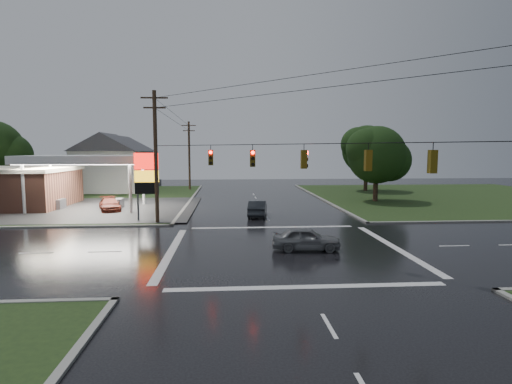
{
  "coord_description": "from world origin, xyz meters",
  "views": [
    {
      "loc": [
        -3.48,
        -24.22,
        6.13
      ],
      "look_at": [
        -1.43,
        5.55,
        3.0
      ],
      "focal_mm": 28.0,
      "sensor_mm": 36.0,
      "label": 1
    }
  ],
  "objects": [
    {
      "name": "pylon_sign",
      "position": [
        -10.5,
        10.5,
        4.01
      ],
      "size": [
        2.0,
        0.35,
        6.0
      ],
      "color": "#59595E",
      "rests_on": "ground"
    },
    {
      "name": "grass_ne",
      "position": [
        26.0,
        26.0,
        0.04
      ],
      "size": [
        36.0,
        36.0,
        0.08
      ],
      "primitive_type": "cube",
      "color": "#1E3216",
      "rests_on": "ground"
    },
    {
      "name": "utility_pole_n",
      "position": [
        -9.5,
        38.0,
        5.47
      ],
      "size": [
        2.2,
        0.32,
        10.5
      ],
      "color": "#382619",
      "rests_on": "ground"
    },
    {
      "name": "traffic_signals",
      "position": [
        0.02,
        -0.02,
        6.48
      ],
      "size": [
        26.87,
        26.87,
        1.47
      ],
      "color": "black",
      "rests_on": "ground"
    },
    {
      "name": "house_near",
      "position": [
        -20.95,
        36.0,
        4.41
      ],
      "size": [
        11.05,
        8.48,
        8.6
      ],
      "color": "silver",
      "rests_on": "ground"
    },
    {
      "name": "grass_nw",
      "position": [
        -26.0,
        26.0,
        0.04
      ],
      "size": [
        36.0,
        36.0,
        0.08
      ],
      "primitive_type": "cube",
      "color": "#1E3216",
      "rests_on": "ground"
    },
    {
      "name": "car_crossing",
      "position": [
        1.26,
        -0.38,
        0.72
      ],
      "size": [
        4.34,
        2.08,
        1.43
      ],
      "primitive_type": "imported",
      "rotation": [
        0.0,
        0.0,
        1.48
      ],
      "color": "slate",
      "rests_on": "ground"
    },
    {
      "name": "tree_ne_near",
      "position": [
        14.14,
        21.99,
        5.56
      ],
      "size": [
        7.99,
        6.8,
        8.98
      ],
      "color": "black",
      "rests_on": "ground"
    },
    {
      "name": "car_north",
      "position": [
        -0.8,
        12.51,
        0.74
      ],
      "size": [
        2.16,
        4.64,
        1.47
      ],
      "primitive_type": "imported",
      "rotation": [
        0.0,
        0.0,
        3.0
      ],
      "color": "black",
      "rests_on": "ground"
    },
    {
      "name": "utility_pole_nw",
      "position": [
        -9.5,
        9.5,
        5.72
      ],
      "size": [
        2.2,
        0.32,
        11.0
      ],
      "color": "#382619",
      "rests_on": "ground"
    },
    {
      "name": "gas_station",
      "position": [
        -25.68,
        19.7,
        2.55
      ],
      "size": [
        26.2,
        18.0,
        5.6
      ],
      "color": "#2D2D2D",
      "rests_on": "ground"
    },
    {
      "name": "house_far",
      "position": [
        -21.95,
        48.0,
        4.41
      ],
      "size": [
        11.05,
        8.48,
        8.6
      ],
      "color": "silver",
      "rests_on": "ground"
    },
    {
      "name": "tree_ne_far",
      "position": [
        17.15,
        33.99,
        6.18
      ],
      "size": [
        8.46,
        7.2,
        9.8
      ],
      "color": "black",
      "rests_on": "ground"
    },
    {
      "name": "ground",
      "position": [
        0.0,
        0.0,
        0.0
      ],
      "size": [
        120.0,
        120.0,
        0.0
      ],
      "primitive_type": "plane",
      "color": "black",
      "rests_on": "ground"
    },
    {
      "name": "car_pump",
      "position": [
        -15.52,
        16.76,
        0.66
      ],
      "size": [
        3.4,
        4.93,
        1.33
      ],
      "primitive_type": "imported",
      "rotation": [
        0.0,
        0.0,
        0.37
      ],
      "color": "#5E2015",
      "rests_on": "ground"
    }
  ]
}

